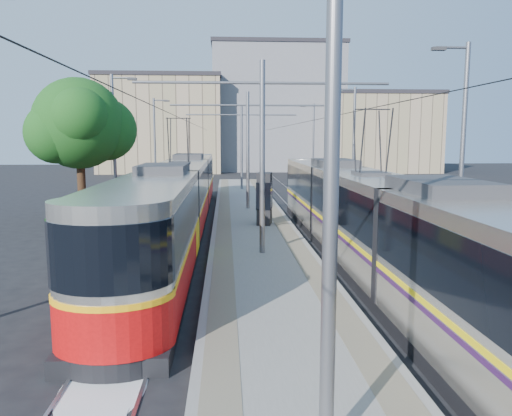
{
  "coord_description": "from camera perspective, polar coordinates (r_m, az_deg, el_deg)",
  "views": [
    {
      "loc": [
        -1.33,
        -10.22,
        4.52
      ],
      "look_at": [
        -0.07,
        10.73,
        1.6
      ],
      "focal_mm": 35.0,
      "sensor_mm": 36.0,
      "label": 1
    }
  ],
  "objects": [
    {
      "name": "building_centre",
      "position": [
        74.71,
        2.23,
        11.22
      ],
      "size": [
        18.36,
        14.28,
        17.63
      ],
      "color": "slate",
      "rests_on": "ground"
    },
    {
      "name": "tram_left",
      "position": [
        24.82,
        -8.68,
        1.32
      ],
      "size": [
        2.43,
        31.46,
        5.5
      ],
      "color": "black",
      "rests_on": "ground"
    },
    {
      "name": "rails",
      "position": [
        27.63,
        -0.65,
        -1.47
      ],
      "size": [
        8.71,
        70.0,
        0.03
      ],
      "color": "gray",
      "rests_on": "ground"
    },
    {
      "name": "tactile_strip_left",
      "position": [
        27.55,
        -3.66,
        -0.9
      ],
      "size": [
        0.7,
        50.0,
        0.01
      ],
      "primitive_type": "cube",
      "color": "gray",
      "rests_on": "platform"
    },
    {
      "name": "building_left",
      "position": [
        70.78,
        -10.63,
        9.35
      ],
      "size": [
        16.32,
        12.24,
        12.89
      ],
      "color": "tan",
      "rests_on": "ground"
    },
    {
      "name": "tactile_strip_right",
      "position": [
        27.69,
        2.35,
        -0.84
      ],
      "size": [
        0.7,
        50.0,
        0.01
      ],
      "primitive_type": "cube",
      "color": "gray",
      "rests_on": "platform"
    },
    {
      "name": "building_right",
      "position": [
        71.49,
        14.06,
        8.37
      ],
      "size": [
        14.28,
        10.2,
        10.73
      ],
      "color": "tan",
      "rests_on": "ground"
    },
    {
      "name": "street_lamps",
      "position": [
        31.25,
        -1.02,
        7.3
      ],
      "size": [
        15.18,
        38.22,
        8.0
      ],
      "color": "slate",
      "rests_on": "ground"
    },
    {
      "name": "catenary",
      "position": [
        24.42,
        -0.33,
        7.93
      ],
      "size": [
        9.2,
        70.0,
        7.0
      ],
      "color": "slate",
      "rests_on": "platform"
    },
    {
      "name": "platform",
      "position": [
        27.61,
        -0.65,
        -1.19
      ],
      "size": [
        4.0,
        50.0,
        0.3
      ],
      "primitive_type": "cube",
      "color": "gray",
      "rests_on": "ground"
    },
    {
      "name": "tree",
      "position": [
        28.65,
        -18.88,
        8.92
      ],
      "size": [
        5.32,
        4.92,
        7.73
      ],
      "color": "#382314",
      "rests_on": "ground"
    },
    {
      "name": "ground",
      "position": [
        11.26,
        3.77,
        -15.78
      ],
      "size": [
        160.0,
        160.0,
        0.0
      ],
      "primitive_type": "plane",
      "color": "black",
      "rests_on": "ground"
    },
    {
      "name": "shelter",
      "position": [
        24.7,
        0.97,
        1.23
      ],
      "size": [
        0.91,
        1.27,
        2.57
      ],
      "rotation": [
        0.0,
        0.0,
        -0.18
      ],
      "color": "black",
      "rests_on": "platform"
    },
    {
      "name": "tram_right",
      "position": [
        17.65,
        12.81,
        -0.96
      ],
      "size": [
        2.43,
        28.12,
        5.5
      ],
      "color": "black",
      "rests_on": "ground"
    }
  ]
}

